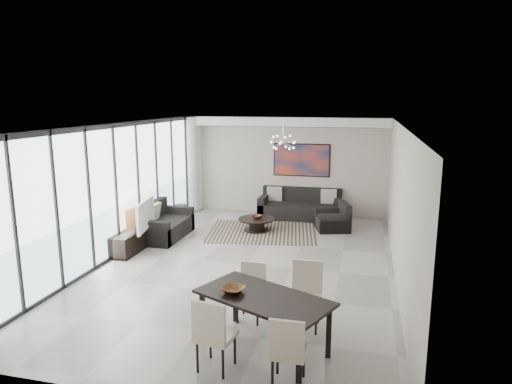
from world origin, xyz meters
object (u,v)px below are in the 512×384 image
(tv_console, at_px, (134,240))
(dining_table, at_px, (264,302))
(sofa_main, at_px, (300,208))
(television, at_px, (140,215))
(coffee_table, at_px, (256,224))

(tv_console, bearing_deg, dining_table, -41.77)
(sofa_main, xyz_separation_m, dining_table, (0.52, -7.17, 0.40))
(dining_table, bearing_deg, television, 136.44)
(sofa_main, relative_size, television, 2.00)
(television, bearing_deg, tv_console, 102.96)
(television, height_order, dining_table, television)
(coffee_table, distance_m, tv_console, 3.22)
(sofa_main, xyz_separation_m, television, (-3.14, -3.69, 0.53))
(coffee_table, distance_m, sofa_main, 1.83)
(sofa_main, bearing_deg, television, -130.45)
(tv_console, height_order, television, television)
(television, bearing_deg, sofa_main, -50.60)
(dining_table, bearing_deg, tv_console, 138.23)
(tv_console, xyz_separation_m, dining_table, (3.83, -3.42, 0.45))
(coffee_table, height_order, television, television)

